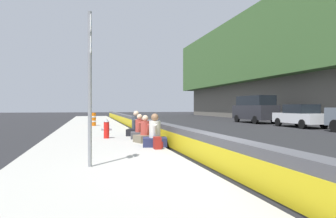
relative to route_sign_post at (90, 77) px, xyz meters
name	(u,v)px	position (x,y,z in m)	size (l,w,h in m)	color
ground_plane	(219,172)	(-0.65, -2.93, -2.21)	(160.00, 160.00, 0.00)	#232326
sidewalk_strip	(104,175)	(-0.65, -0.28, -2.14)	(80.00, 4.40, 0.14)	#A8A59E
jersey_barrier	(219,154)	(-0.65, -2.93, -1.79)	(76.00, 0.45, 0.85)	#47474C
route_sign_post	(90,77)	(0.00, 0.00, 0.00)	(0.44, 0.09, 3.60)	gray
fire_hydrant	(106,128)	(6.37, -0.71, -1.62)	(0.26, 0.46, 0.88)	red
seated_person_foreground	(155,136)	(3.18, -2.21, -1.71)	(0.84, 0.94, 1.15)	#23284C
seated_person_middle	(145,134)	(4.48, -2.11, -1.74)	(0.87, 0.94, 1.06)	#706651
seated_person_rear	(140,131)	(5.88, -2.10, -1.74)	(0.74, 0.84, 1.07)	#424247
seated_person_far	(136,128)	(7.24, -2.16, -1.70)	(0.97, 1.05, 1.19)	black
backpack	(158,143)	(2.50, -2.16, -1.88)	(0.32, 0.28, 0.40)	maroon
construction_barrel	(92,119)	(15.59, -0.18, -1.59)	(0.54, 0.54, 0.95)	orange
parked_car_third	(300,116)	(12.08, -15.11, -1.35)	(4.54, 2.03, 1.71)	silver
parked_car_fourth	(255,109)	(18.47, -15.10, -0.86)	(5.16, 2.23, 2.56)	#28282D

